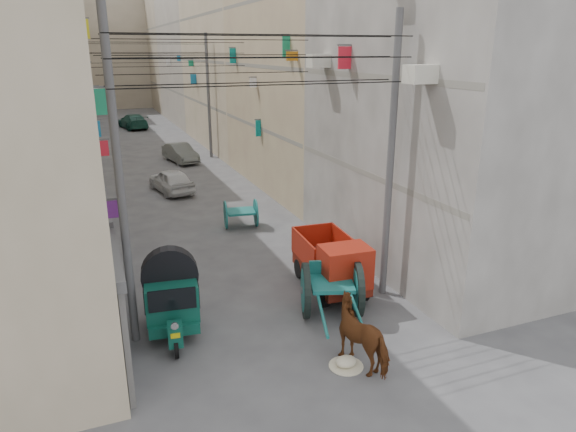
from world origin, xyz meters
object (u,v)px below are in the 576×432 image
second_cart (241,213)px  feed_sack (346,362)px  horse (365,334)px  distant_car_green (133,121)px  auto_rickshaw (171,295)px  distant_car_grey (180,153)px  distant_car_white (171,180)px  mini_truck (335,268)px  tonga_cart (332,289)px

second_cart → feed_sack: 10.31m
horse → distant_car_green: 40.59m
auto_rickshaw → distant_car_grey: 21.42m
horse → distant_car_green: bearing=-105.6°
auto_rickshaw → horse: auto_rickshaw is taller
distant_car_white → feed_sack: bearing=82.9°
auto_rickshaw → distant_car_green: bearing=92.6°
auto_rickshaw → distant_car_grey: (4.00, 21.03, -0.44)m
mini_truck → feed_sack: size_ratio=6.40×
tonga_cart → mini_truck: 1.32m
horse → distant_car_white: bearing=-101.8°
feed_sack → distant_car_green: bearing=91.1°
distant_car_grey → distant_car_green: distant_car_green is taller
tonga_cart → feed_sack: bearing=-89.2°
auto_rickshaw → feed_sack: 4.70m
mini_truck → feed_sack: 3.79m
distant_car_grey → auto_rickshaw: bearing=-112.8°
feed_sack → distant_car_white: size_ratio=0.14×
mini_truck → distant_car_white: (-2.61, 13.41, -0.23)m
mini_truck → horse: bearing=-102.0°
auto_rickshaw → distant_car_grey: size_ratio=0.71×
tonga_cart → feed_sack: (-0.74, -2.31, -0.67)m
feed_sack → mini_truck: bearing=67.9°
distant_car_white → mini_truck: bearing=89.8°
distant_car_white → horse: bearing=84.3°
tonga_cart → horse: tonga_cart is taller
distant_car_green → mini_truck: bearing=83.8°
tonga_cart → mini_truck: (0.66, 1.14, 0.05)m
tonga_cart → horse: size_ratio=2.01×
auto_rickshaw → distant_car_white: 13.97m
distant_car_white → distant_car_green: size_ratio=0.78×
distant_car_green → second_cart: bearing=82.9°
mini_truck → distant_car_white: mini_truck is taller
auto_rickshaw → distant_car_grey: auto_rickshaw is taller
mini_truck → distant_car_green: 37.17m
distant_car_grey → mini_truck: bearing=-99.8°
mini_truck → distant_car_white: bearing=104.5°
feed_sack → horse: 0.77m
horse → tonga_cart: bearing=-114.6°
horse → distant_car_green: size_ratio=0.39×
tonga_cart → distant_car_green: tonga_cart is taller
auto_rickshaw → distant_car_green: (2.62, 37.48, -0.37)m
distant_car_green → distant_car_white: bearing=79.4°
feed_sack → distant_car_green: (-0.81, 40.56, 0.54)m
auto_rickshaw → mini_truck: 4.85m
tonga_cart → distant_car_grey: 21.80m
second_cart → horse: (-0.09, -10.30, 0.14)m
distant_car_green → feed_sack: bearing=81.5°
distant_car_white → distant_car_green: (0.40, 23.69, 0.06)m
horse → distant_car_grey: horse is taller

